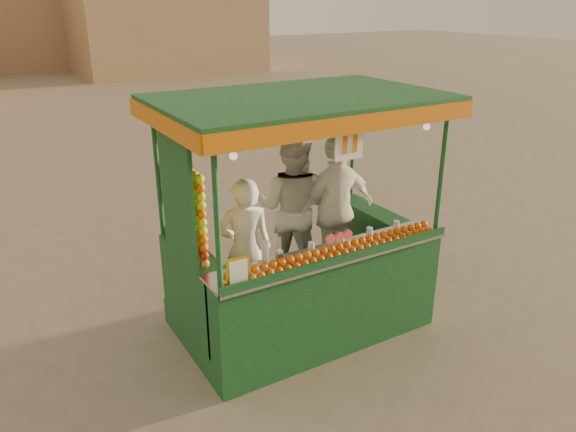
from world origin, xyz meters
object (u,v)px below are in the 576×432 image
vendor_middle (292,208)px  vendor_right (336,210)px  juice_cart (299,262)px  vendor_left (245,250)px

vendor_middle → vendor_right: bearing=-164.1°
vendor_middle → juice_cart: bearing=110.6°
vendor_left → vendor_middle: bearing=-130.9°
juice_cart → vendor_right: juice_cart is taller
vendor_left → vendor_right: vendor_right is taller
vendor_left → vendor_middle: vendor_middle is taller
vendor_middle → vendor_left: bearing=75.8°
juice_cart → vendor_middle: bearing=64.8°
vendor_left → vendor_right: (1.39, 0.27, 0.11)m
vendor_right → juice_cart: bearing=27.0°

